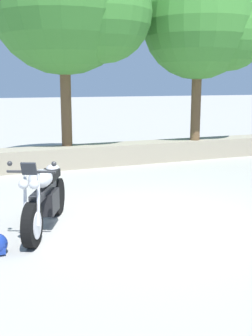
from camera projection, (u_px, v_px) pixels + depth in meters
The scene contains 5 objects.
ground_plane at pixel (149, 222), 6.62m from camera, with size 120.00×120.00×0.00m, color #A3A099.
stone_wall at pixel (73, 157), 10.93m from camera, with size 36.00×0.80×0.55m, color gray.
motorcycle_silver_centre at pixel (44, 198), 6.20m from camera, with size 1.09×1.94×1.18m.
leafy_tree_far_left at pixel (71, 1), 10.24m from camera, with size 3.97×3.78×5.61m.
leafy_tree_mid_left at pixel (205, 25), 11.43m from camera, with size 3.30×3.14×4.88m.
Camera 1 is at (-2.69, -5.72, 2.18)m, focal length 44.05 mm.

